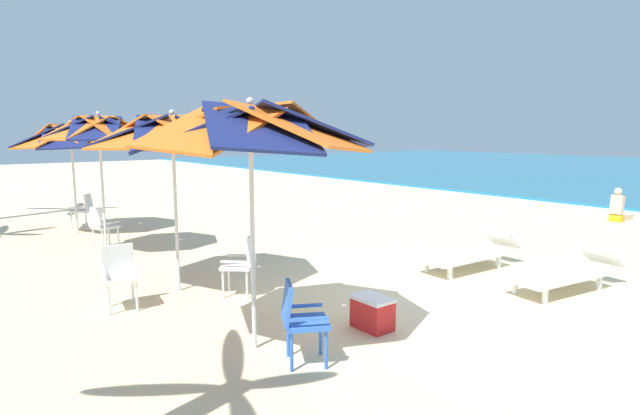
# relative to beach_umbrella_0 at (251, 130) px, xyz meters

# --- Properties ---
(ground_plane) EXTENTS (80.00, 80.00, 0.00)m
(ground_plane) POSITION_rel_beach_umbrella_0_xyz_m (-0.16, 2.57, -2.41)
(ground_plane) COLOR beige
(beach_umbrella_0) EXTENTS (2.60, 2.60, 2.75)m
(beach_umbrella_0) POSITION_rel_beach_umbrella_0_xyz_m (0.00, 0.00, 0.00)
(beach_umbrella_0) COLOR silver
(beach_umbrella_0) RESTS_ON ground
(plastic_chair_0) EXTENTS (0.60, 0.62, 0.87)m
(plastic_chair_0) POSITION_rel_beach_umbrella_0_xyz_m (0.62, 0.18, -1.92)
(plastic_chair_0) COLOR blue
(plastic_chair_0) RESTS_ON ground
(beach_umbrella_1) EXTENTS (2.53, 2.53, 2.71)m
(beach_umbrella_1) POSITION_rel_beach_umbrella_0_xyz_m (-2.54, 0.19, -0.04)
(beach_umbrella_1) COLOR silver
(beach_umbrella_1) RESTS_ON ground
(plastic_chair_1) EXTENTS (0.53, 0.51, 0.87)m
(plastic_chair_1) POSITION_rel_beach_umbrella_0_xyz_m (-2.28, -0.76, -1.92)
(plastic_chair_1) COLOR white
(plastic_chair_1) RESTS_ON ground
(plastic_chair_2) EXTENTS (0.63, 0.63, 0.87)m
(plastic_chair_2) POSITION_rel_beach_umbrella_0_xyz_m (-1.76, 0.84, -1.92)
(plastic_chair_2) COLOR white
(plastic_chair_2) RESTS_ON ground
(beach_umbrella_2) EXTENTS (2.15, 2.15, 2.78)m
(beach_umbrella_2) POSITION_rel_beach_umbrella_0_xyz_m (-5.66, -0.00, 0.02)
(beach_umbrella_2) COLOR silver
(beach_umbrella_2) RESTS_ON ground
(plastic_chair_3) EXTENTS (0.54, 0.56, 0.87)m
(plastic_chair_3) POSITION_rel_beach_umbrella_0_xyz_m (-6.27, 0.11, -1.92)
(plastic_chair_3) COLOR white
(plastic_chair_3) RESTS_ON ground
(beach_umbrella_3) EXTENTS (2.58, 2.58, 2.66)m
(beach_umbrella_3) POSITION_rel_beach_umbrella_0_xyz_m (-8.35, 0.09, -0.14)
(beach_umbrella_3) COLOR silver
(beach_umbrella_3) RESTS_ON ground
(plastic_chair_4) EXTENTS (0.61, 0.63, 0.87)m
(plastic_chair_4) POSITION_rel_beach_umbrella_0_xyz_m (-8.91, 0.38, -1.92)
(plastic_chair_4) COLOR white
(plastic_chair_4) RESTS_ON ground
(sun_lounger_0) EXTENTS (0.91, 2.21, 0.62)m
(sun_lounger_0) POSITION_rel_beach_umbrella_0_xyz_m (1.08, 4.86, -2.13)
(sun_lounger_0) COLOR white
(sun_lounger_0) RESTS_ON ground
(sun_lounger_1) EXTENTS (0.74, 2.17, 0.62)m
(sun_lounger_1) POSITION_rel_beach_umbrella_0_xyz_m (-0.57, 4.76, -2.13)
(sun_lounger_1) COLOR white
(sun_lounger_1) RESTS_ON ground
(cooler_box) EXTENTS (0.50, 0.34, 0.40)m
(cooler_box) POSITION_rel_beach_umbrella_0_xyz_m (0.39, 1.44, -2.21)
(cooler_box) COLOR red
(cooler_box) RESTS_ON ground
(beachgoer_seated) EXTENTS (0.30, 0.93, 0.92)m
(beachgoer_seated) POSITION_rel_beach_umbrella_0_xyz_m (-1.09, 12.10, -2.12)
(beachgoer_seated) COLOR yellow
(beachgoer_seated) RESTS_ON ground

